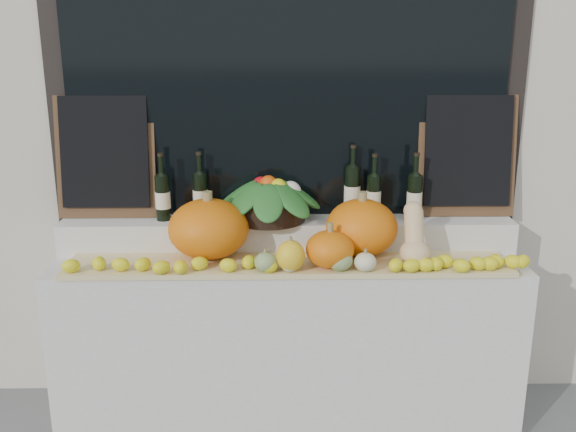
% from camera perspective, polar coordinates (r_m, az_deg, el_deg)
% --- Properties ---
extents(display_sill, '(2.30, 0.55, 0.88)m').
position_cam_1_polar(display_sill, '(3.36, -0.02, -10.85)').
color(display_sill, silver).
rests_on(display_sill, ground).
extents(rear_tier, '(2.30, 0.25, 0.16)m').
position_cam_1_polar(rear_tier, '(3.30, -0.06, -1.58)').
color(rear_tier, silver).
rests_on(rear_tier, display_sill).
extents(straw_bedding, '(2.10, 0.32, 0.02)m').
position_cam_1_polar(straw_bedding, '(3.06, 0.02, -4.35)').
color(straw_bedding, tan).
rests_on(straw_bedding, display_sill).
extents(pumpkin_left, '(0.47, 0.47, 0.29)m').
position_cam_1_polar(pumpkin_left, '(3.11, -7.07, -1.13)').
color(pumpkin_left, orange).
rests_on(pumpkin_left, straw_bedding).
extents(pumpkin_right, '(0.46, 0.46, 0.28)m').
position_cam_1_polar(pumpkin_right, '(3.14, 6.56, -1.03)').
color(pumpkin_right, orange).
rests_on(pumpkin_right, straw_bedding).
extents(pumpkin_center, '(0.24, 0.24, 0.17)m').
position_cam_1_polar(pumpkin_center, '(2.98, 3.75, -2.95)').
color(pumpkin_center, orange).
rests_on(pumpkin_center, straw_bedding).
extents(butternut_squash, '(0.14, 0.21, 0.29)m').
position_cam_1_polar(butternut_squash, '(3.05, 11.17, -2.04)').
color(butternut_squash, '#E3BB85').
rests_on(butternut_squash, straw_bedding).
extents(decorative_gourds, '(0.56, 0.13, 0.17)m').
position_cam_1_polar(decorative_gourds, '(2.93, 1.78, -3.86)').
color(decorative_gourds, '#30621D').
rests_on(decorative_gourds, straw_bedding).
extents(lemon_heap, '(2.20, 0.16, 0.06)m').
position_cam_1_polar(lemon_heap, '(2.95, 0.05, -4.29)').
color(lemon_heap, yellow).
rests_on(lemon_heap, straw_bedding).
extents(produce_bowl, '(0.56, 0.56, 0.24)m').
position_cam_1_polar(produce_bowl, '(3.23, -1.73, 1.62)').
color(produce_bowl, black).
rests_on(produce_bowl, rear_tier).
extents(wine_bottle_far_left, '(0.08, 0.08, 0.34)m').
position_cam_1_polar(wine_bottle_far_left, '(3.29, -11.07, 1.67)').
color(wine_bottle_far_left, black).
rests_on(wine_bottle_far_left, rear_tier).
extents(wine_bottle_near_left, '(0.08, 0.08, 0.34)m').
position_cam_1_polar(wine_bottle_near_left, '(3.30, -7.80, 1.86)').
color(wine_bottle_near_left, black).
rests_on(wine_bottle_near_left, rear_tier).
extents(wine_bottle_tall, '(0.08, 0.08, 0.37)m').
position_cam_1_polar(wine_bottle_tall, '(3.31, 5.73, 2.23)').
color(wine_bottle_tall, black).
rests_on(wine_bottle_tall, rear_tier).
extents(wine_bottle_near_right, '(0.08, 0.08, 0.33)m').
position_cam_1_polar(wine_bottle_near_right, '(3.30, 7.61, 1.79)').
color(wine_bottle_near_right, black).
rests_on(wine_bottle_near_right, rear_tier).
extents(wine_bottle_far_right, '(0.08, 0.08, 0.35)m').
position_cam_1_polar(wine_bottle_far_right, '(3.28, 11.17, 1.67)').
color(wine_bottle_far_right, black).
rests_on(wine_bottle_far_right, rear_tier).
extents(chalkboard_left, '(0.50, 0.11, 0.62)m').
position_cam_1_polar(chalkboard_left, '(3.38, -15.95, 5.24)').
color(chalkboard_left, '#4C331E').
rests_on(chalkboard_left, rear_tier).
extents(chalkboard_right, '(0.50, 0.11, 0.62)m').
position_cam_1_polar(chalkboard_right, '(3.40, 15.66, 5.34)').
color(chalkboard_right, '#4C331E').
rests_on(chalkboard_right, rear_tier).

